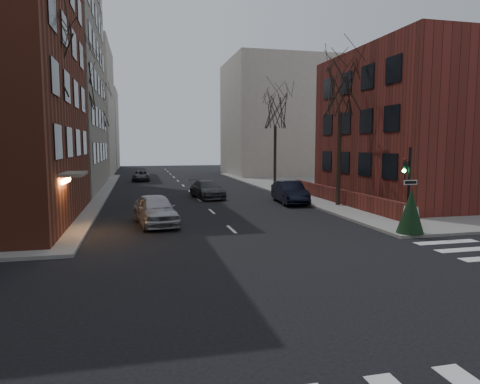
# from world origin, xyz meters

# --- Properties ---
(ground) EXTENTS (160.00, 160.00, 0.00)m
(ground) POSITION_xyz_m (0.00, 0.00, 0.00)
(ground) COLOR black
(ground) RESTS_ON ground
(sidewalk_far_right) EXTENTS (44.00, 44.00, 0.15)m
(sidewalk_far_right) POSITION_xyz_m (29.00, 30.00, 0.07)
(sidewalk_far_right) COLOR gray
(sidewalk_far_right) RESTS_ON ground
(building_right_brick) EXTENTS (12.00, 14.00, 11.00)m
(building_right_brick) POSITION_xyz_m (16.50, 19.00, 5.50)
(building_right_brick) COLOR maroon
(building_right_brick) RESTS_ON ground
(low_wall_right) EXTENTS (0.35, 16.00, 1.00)m
(low_wall_right) POSITION_xyz_m (9.30, 19.00, 0.65)
(low_wall_right) COLOR maroon
(low_wall_right) RESTS_ON sidewalk_far_right
(building_distant_la) EXTENTS (14.00, 16.00, 18.00)m
(building_distant_la) POSITION_xyz_m (-15.00, 55.00, 9.00)
(building_distant_la) COLOR #BCB09F
(building_distant_la) RESTS_ON ground
(building_distant_ra) EXTENTS (14.00, 14.00, 16.00)m
(building_distant_ra) POSITION_xyz_m (15.00, 50.00, 8.00)
(building_distant_ra) COLOR #BCB09F
(building_distant_ra) RESTS_ON ground
(building_distant_lb) EXTENTS (10.00, 12.00, 14.00)m
(building_distant_lb) POSITION_xyz_m (-13.00, 72.00, 7.00)
(building_distant_lb) COLOR #BCB09F
(building_distant_lb) RESTS_ON ground
(traffic_signal) EXTENTS (0.76, 0.44, 4.00)m
(traffic_signal) POSITION_xyz_m (7.94, 8.99, 1.91)
(traffic_signal) COLOR black
(traffic_signal) RESTS_ON sidewalk_far_right
(tree_left_a) EXTENTS (4.18, 4.18, 10.26)m
(tree_left_a) POSITION_xyz_m (-8.80, 14.00, 8.47)
(tree_left_a) COLOR #2D231C
(tree_left_a) RESTS_ON sidewalk_far_left
(tree_left_b) EXTENTS (4.40, 4.40, 10.80)m
(tree_left_b) POSITION_xyz_m (-8.80, 26.00, 8.91)
(tree_left_b) COLOR #2D231C
(tree_left_b) RESTS_ON sidewalk_far_left
(tree_left_c) EXTENTS (3.96, 3.96, 9.72)m
(tree_left_c) POSITION_xyz_m (-8.80, 40.00, 8.03)
(tree_left_c) COLOR #2D231C
(tree_left_c) RESTS_ON sidewalk_far_left
(tree_right_a) EXTENTS (3.96, 3.96, 9.72)m
(tree_right_a) POSITION_xyz_m (8.80, 18.00, 8.03)
(tree_right_a) COLOR #2D231C
(tree_right_a) RESTS_ON sidewalk_far_right
(tree_right_b) EXTENTS (3.74, 3.74, 9.18)m
(tree_right_b) POSITION_xyz_m (8.80, 32.00, 7.59)
(tree_right_b) COLOR #2D231C
(tree_right_b) RESTS_ON sidewalk_far_right
(streetlamp_near) EXTENTS (0.36, 0.36, 6.28)m
(streetlamp_near) POSITION_xyz_m (-8.20, 22.00, 4.24)
(streetlamp_near) COLOR black
(streetlamp_near) RESTS_ON sidewalk_far_left
(streetlamp_far) EXTENTS (0.36, 0.36, 6.28)m
(streetlamp_far) POSITION_xyz_m (-8.20, 42.00, 4.24)
(streetlamp_far) COLOR black
(streetlamp_far) RESTS_ON sidewalk_far_left
(parked_sedan) EXTENTS (2.09, 5.02, 1.62)m
(parked_sedan) POSITION_xyz_m (6.20, 20.49, 0.81)
(parked_sedan) COLOR black
(parked_sedan) RESTS_ON ground
(car_lane_silver) EXTENTS (2.56, 5.03, 1.64)m
(car_lane_silver) POSITION_xyz_m (-3.69, 14.16, 0.82)
(car_lane_silver) COLOR #A5A4AA
(car_lane_silver) RESTS_ON ground
(car_lane_gray) EXTENTS (2.62, 5.07, 1.41)m
(car_lane_gray) POSITION_xyz_m (0.80, 24.92, 0.70)
(car_lane_gray) COLOR #3C3D41
(car_lane_gray) RESTS_ON ground
(car_lane_far) EXTENTS (2.06, 4.36, 1.20)m
(car_lane_far) POSITION_xyz_m (-4.27, 42.91, 0.60)
(car_lane_far) COLOR #3C3B40
(car_lane_far) RESTS_ON ground
(sandwich_board) EXTENTS (0.56, 0.71, 1.02)m
(sandwich_board) POSITION_xyz_m (8.93, 10.05, 0.66)
(sandwich_board) COLOR white
(sandwich_board) RESTS_ON sidewalk_far_right
(evergreen_shrub) EXTENTS (1.26, 1.26, 2.06)m
(evergreen_shrub) POSITION_xyz_m (7.81, 8.50, 1.18)
(evergreen_shrub) COLOR black
(evergreen_shrub) RESTS_ON sidewalk_far_right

